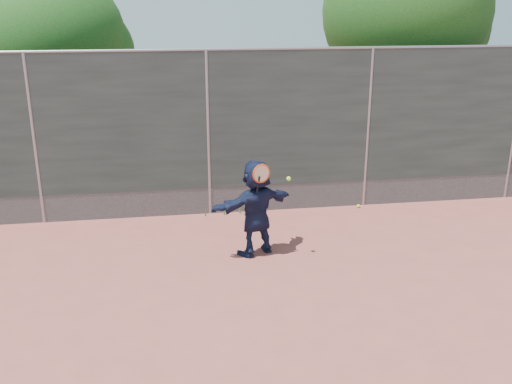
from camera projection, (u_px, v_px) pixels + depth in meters
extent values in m
plane|color=#9E4C42|center=(232.00, 306.00, 7.45)|extent=(80.00, 80.00, 0.00)
imported|color=#151C3A|center=(256.00, 208.00, 8.80)|extent=(1.47, 1.00, 1.52)
sphere|color=#BAF636|center=(358.00, 206.00, 11.00)|extent=(0.07, 0.07, 0.07)
cube|color=#38423D|center=(208.00, 121.00, 10.18)|extent=(20.00, 0.04, 2.50)
cube|color=slate|center=(210.00, 201.00, 10.65)|extent=(20.00, 0.03, 0.50)
cylinder|color=gray|center=(206.00, 50.00, 9.78)|extent=(20.00, 0.05, 0.05)
cylinder|color=gray|center=(34.00, 141.00, 9.81)|extent=(0.06, 0.06, 3.00)
cylinder|color=gray|center=(208.00, 135.00, 10.26)|extent=(0.06, 0.06, 3.00)
cylinder|color=gray|center=(368.00, 130.00, 10.70)|extent=(0.06, 0.06, 3.00)
torus|color=#D14513|center=(261.00, 174.00, 8.43)|extent=(0.29, 0.12, 0.29)
cylinder|color=beige|center=(261.00, 174.00, 8.43)|extent=(0.24, 0.09, 0.25)
cylinder|color=black|center=(258.00, 186.00, 8.50)|extent=(0.07, 0.13, 0.33)
sphere|color=#BAF636|center=(289.00, 179.00, 8.51)|extent=(0.07, 0.07, 0.07)
cylinder|color=#382314|center=(397.00, 116.00, 13.04)|extent=(0.28, 0.28, 2.60)
sphere|color=#23561C|center=(406.00, 11.00, 12.31)|extent=(3.60, 3.60, 3.60)
sphere|color=#23561C|center=(431.00, 28.00, 12.72)|extent=(2.52, 2.52, 2.52)
cylinder|color=#382314|center=(65.00, 128.00, 12.75)|extent=(0.28, 0.28, 2.20)
sphere|color=#23561C|center=(55.00, 39.00, 12.14)|extent=(3.00, 3.00, 3.00)
sphere|color=#23561C|center=(86.00, 52.00, 12.51)|extent=(2.10, 2.10, 2.10)
cone|color=#387226|center=(224.00, 208.00, 10.61)|extent=(0.03, 0.03, 0.26)
cone|color=#387226|center=(240.00, 206.00, 10.67)|extent=(0.03, 0.03, 0.30)
cone|color=#387226|center=(205.00, 210.00, 10.55)|extent=(0.03, 0.03, 0.22)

